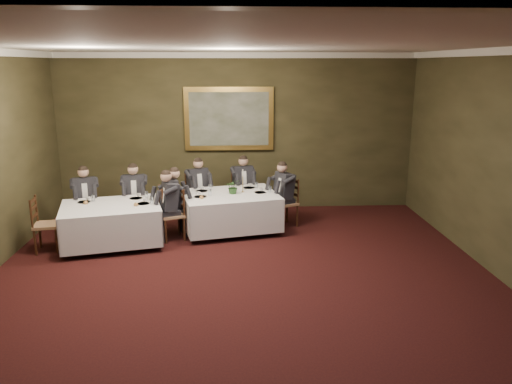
{
  "coord_description": "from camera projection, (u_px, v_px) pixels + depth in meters",
  "views": [
    {
      "loc": [
        -0.16,
        -6.23,
        3.25
      ],
      "look_at": [
        0.27,
        1.95,
        1.15
      ],
      "focal_mm": 35.0,
      "sensor_mm": 36.0,
      "label": 1
    }
  ],
  "objects": [
    {
      "name": "chair_sec_backleft",
      "position": [
        87.0,
        218.0,
        9.9
      ],
      "size": [
        0.54,
        0.53,
        1.0
      ],
      "rotation": [
        0.0,
        0.0,
        3.43
      ],
      "color": "#956F4B",
      "rests_on": "ground"
    },
    {
      "name": "place_setting_table_second",
      "position": [
        87.0,
        200.0,
        9.31
      ],
      "size": [
        0.33,
        0.31,
        0.14
      ],
      "color": "white",
      "rests_on": "table_second"
    },
    {
      "name": "chair_main_backleft",
      "position": [
        198.0,
        206.0,
        10.73
      ],
      "size": [
        0.58,
        0.57,
        1.0
      ],
      "rotation": [
        0.0,
        0.0,
        3.59
      ],
      "color": "#956F4B",
      "rests_on": "ground"
    },
    {
      "name": "chair_sec_endright",
      "position": [
        173.0,
        225.0,
        9.49
      ],
      "size": [
        0.55,
        0.56,
        1.0
      ],
      "rotation": [
        0.0,
        0.0,
        1.94
      ],
      "color": "#956F4B",
      "rests_on": "ground"
    },
    {
      "name": "table_second",
      "position": [
        112.0,
        222.0,
        9.15
      ],
      "size": [
        2.02,
        1.7,
        0.67
      ],
      "rotation": [
        0.0,
        0.0,
        0.23
      ],
      "color": "black",
      "rests_on": "ground"
    },
    {
      "name": "diner_sec_backleft",
      "position": [
        86.0,
        207.0,
        9.84
      ],
      "size": [
        0.52,
        0.57,
        1.35
      ],
      "rotation": [
        0.0,
        0.0,
        3.43
      ],
      "color": "black",
      "rests_on": "chair_sec_backleft"
    },
    {
      "name": "diner_main_backleft",
      "position": [
        198.0,
        196.0,
        10.67
      ],
      "size": [
        0.57,
        0.61,
        1.35
      ],
      "rotation": [
        0.0,
        0.0,
        3.59
      ],
      "color": "black",
      "rests_on": "chair_main_backleft"
    },
    {
      "name": "diner_main_endleft",
      "position": [
        172.0,
        211.0,
        9.62
      ],
      "size": [
        0.58,
        0.52,
        1.35
      ],
      "rotation": [
        0.0,
        0.0,
        -1.27
      ],
      "color": "black",
      "rests_on": "chair_main_endleft"
    },
    {
      "name": "diner_sec_endright",
      "position": [
        172.0,
        214.0,
        9.42
      ],
      "size": [
        0.59,
        0.55,
        1.35
      ],
      "rotation": [
        0.0,
        0.0,
        1.94
      ],
      "color": "black",
      "rests_on": "chair_sec_endright"
    },
    {
      "name": "table_main",
      "position": [
        230.0,
        209.0,
        9.94
      ],
      "size": [
        2.11,
        1.78,
        0.67
      ],
      "rotation": [
        0.0,
        0.0,
        0.22
      ],
      "color": "black",
      "rests_on": "ground"
    },
    {
      "name": "diner_sec_backright",
      "position": [
        135.0,
        204.0,
        10.09
      ],
      "size": [
        0.45,
        0.52,
        1.35
      ],
      "rotation": [
        0.0,
        0.0,
        3.26
      ],
      "color": "black",
      "rests_on": "chair_sec_backright"
    },
    {
      "name": "chair_sec_backright",
      "position": [
        136.0,
        214.0,
        10.16
      ],
      "size": [
        0.49,
        0.47,
        1.0
      ],
      "rotation": [
        0.0,
        0.0,
        3.26
      ],
      "color": "#956F4B",
      "rests_on": "ground"
    },
    {
      "name": "chair_main_backright",
      "position": [
        243.0,
        203.0,
        11.0
      ],
      "size": [
        0.52,
        0.51,
        1.0
      ],
      "rotation": [
        0.0,
        0.0,
        3.37
      ],
      "color": "#956F4B",
      "rests_on": "ground"
    },
    {
      "name": "centerpiece",
      "position": [
        233.0,
        186.0,
        9.84
      ],
      "size": [
        0.29,
        0.26,
        0.3
      ],
      "primitive_type": "imported",
      "rotation": [
        0.0,
        0.0,
        0.07
      ],
      "color": "#2D5926",
      "rests_on": "table_main"
    },
    {
      "name": "diner_main_backright",
      "position": [
        243.0,
        193.0,
        10.93
      ],
      "size": [
        0.5,
        0.56,
        1.35
      ],
      "rotation": [
        0.0,
        0.0,
        3.37
      ],
      "color": "black",
      "rests_on": "chair_main_backright"
    },
    {
      "name": "place_setting_table_main",
      "position": [
        204.0,
        189.0,
        10.11
      ],
      "size": [
        0.33,
        0.31,
        0.14
      ],
      "color": "white",
      "rests_on": "table_main"
    },
    {
      "name": "ground",
      "position": [
        244.0,
        309.0,
        6.84
      ],
      "size": [
        10.0,
        10.0,
        0.0
      ],
      "primitive_type": "plane",
      "color": "black",
      "rests_on": "ground"
    },
    {
      "name": "chair_main_endright",
      "position": [
        285.0,
        212.0,
        10.29
      ],
      "size": [
        0.57,
        0.58,
        1.0
      ],
      "rotation": [
        0.0,
        0.0,
        2.04
      ],
      "color": "#956F4B",
      "rests_on": "ground"
    },
    {
      "name": "chair_sec_endleft",
      "position": [
        47.0,
        236.0,
        8.89
      ],
      "size": [
        0.47,
        0.49,
        1.0
      ],
      "rotation": [
        0.0,
        0.0,
        -1.44
      ],
      "color": "#956F4B",
      "rests_on": "ground"
    },
    {
      "name": "ceiling",
      "position": [
        242.0,
        43.0,
        5.97
      ],
      "size": [
        8.0,
        10.0,
        0.1
      ],
      "primitive_type": "cube",
      "color": "silver",
      "rests_on": "back_wall"
    },
    {
      "name": "chair_main_endleft",
      "position": [
        172.0,
        222.0,
        9.67
      ],
      "size": [
        0.53,
        0.54,
        1.0
      ],
      "rotation": [
        0.0,
        0.0,
        -1.27
      ],
      "color": "#956F4B",
      "rests_on": "ground"
    },
    {
      "name": "candlestick",
      "position": [
        243.0,
        184.0,
        9.96
      ],
      "size": [
        0.07,
        0.07,
        0.48
      ],
      "color": "#AE8935",
      "rests_on": "table_main"
    },
    {
      "name": "crown_molding",
      "position": [
        242.0,
        48.0,
        5.98
      ],
      "size": [
        8.0,
        10.0,
        0.12
      ],
      "color": "white",
      "rests_on": "back_wall"
    },
    {
      "name": "painting",
      "position": [
        229.0,
        119.0,
        11.09
      ],
      "size": [
        1.98,
        0.09,
        1.4
      ],
      "color": "#DCA750",
      "rests_on": "back_wall"
    },
    {
      "name": "back_wall",
      "position": [
        237.0,
        133.0,
        11.24
      ],
      "size": [
        8.0,
        0.1,
        3.5
      ],
      "primitive_type": "cube",
      "color": "#2E2A17",
      "rests_on": "ground"
    },
    {
      "name": "diner_main_endright",
      "position": [
        285.0,
        202.0,
        10.23
      ],
      "size": [
        0.61,
        0.57,
        1.35
      ],
      "rotation": [
        0.0,
        0.0,
        2.04
      ],
      "color": "black",
      "rests_on": "chair_main_endright"
    }
  ]
}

